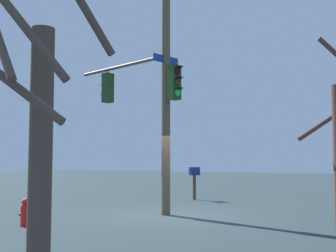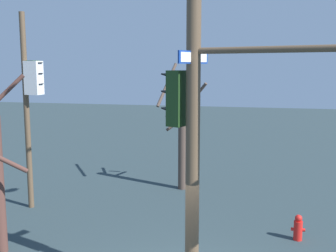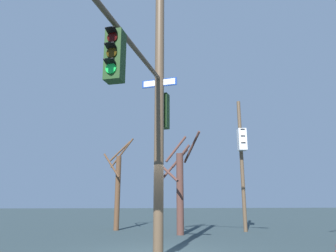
# 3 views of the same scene
# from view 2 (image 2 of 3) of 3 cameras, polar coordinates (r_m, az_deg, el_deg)

# --- Properties ---
(main_signal_pole_assembly) EXTENTS (4.96, 4.57, 8.82)m
(main_signal_pole_assembly) POSITION_cam_2_polar(r_m,az_deg,el_deg) (7.89, 6.92, 7.20)
(main_signal_pole_assembly) COLOR brown
(main_signal_pole_assembly) RESTS_ON ground
(secondary_pole_assembly) EXTENTS (0.73, 0.44, 6.53)m
(secondary_pole_assembly) POSITION_cam_2_polar(r_m,az_deg,el_deg) (14.30, -18.44, 4.51)
(secondary_pole_assembly) COLOR brown
(secondary_pole_assembly) RESTS_ON ground
(fire_hydrant) EXTENTS (0.38, 0.24, 0.73)m
(fire_hydrant) POSITION_cam_2_polar(r_m,az_deg,el_deg) (12.35, 17.54, -13.31)
(fire_hydrant) COLOR red
(fire_hydrant) RESTS_ON ground
(bare_tree_behind_pole) EXTENTS (1.87, 1.44, 4.91)m
(bare_tree_behind_pole) POSITION_cam_2_polar(r_m,az_deg,el_deg) (16.04, 1.94, -1.18)
(bare_tree_behind_pole) COLOR #4A3B32
(bare_tree_behind_pole) RESTS_ON ground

